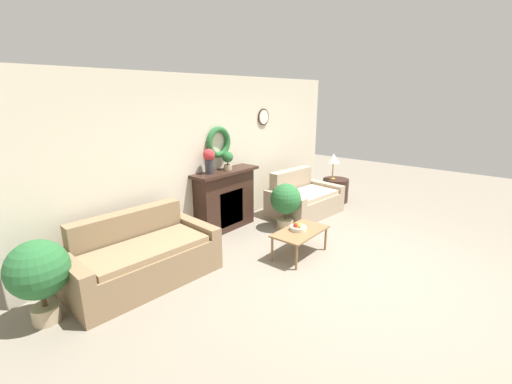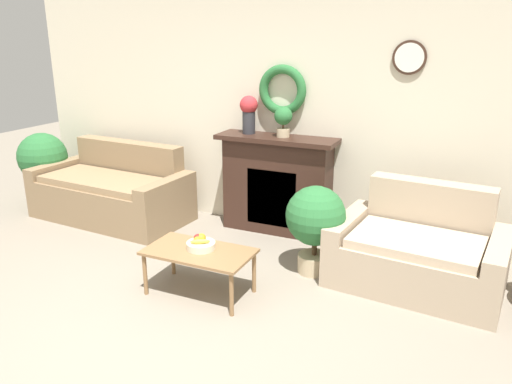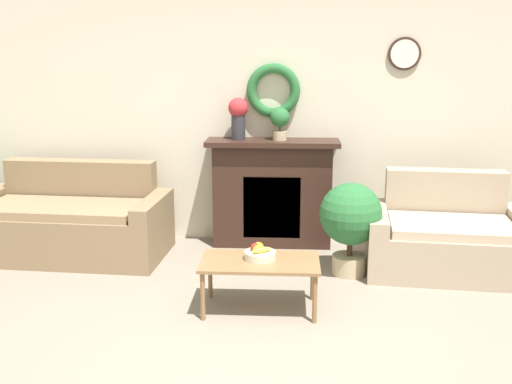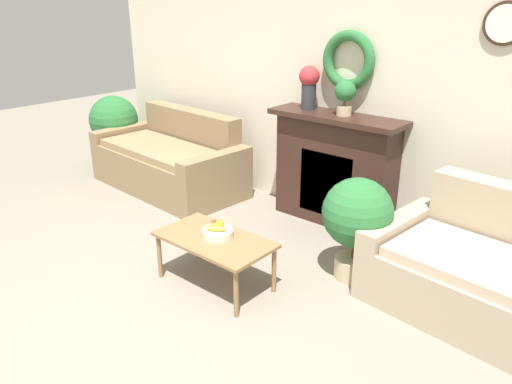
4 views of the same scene
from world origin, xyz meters
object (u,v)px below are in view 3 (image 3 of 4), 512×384
fruit_bowl (259,253)px  potted_plant_on_mantel (280,121)px  couch_left (70,223)px  vase_on_mantel_left (238,115)px  coffee_table (260,266)px  fireplace (272,192)px  potted_plant_floor_by_loveseat (351,218)px  loveseat_right (447,238)px

fruit_bowl → potted_plant_on_mantel: (0.12, 1.57, 0.84)m
couch_left → vase_on_mantel_left: vase_on_mantel_left is taller
couch_left → coffee_table: bearing=-28.1°
fireplace → potted_plant_floor_by_loveseat: size_ratio=1.59×
potted_plant_floor_by_loveseat → couch_left: bearing=171.7°
potted_plant_on_mantel → potted_plant_floor_by_loveseat: 1.29m
potted_plant_on_mantel → coffee_table: bearing=-94.1°
fireplace → coffee_table: fireplace is taller
fireplace → couch_left: (-1.98, -0.42, -0.24)m
vase_on_mantel_left → loveseat_right: bearing=-17.7°
vase_on_mantel_left → potted_plant_floor_by_loveseat: vase_on_mantel_left is taller
couch_left → potted_plant_on_mantel: (2.05, 0.41, 0.97)m
potted_plant_floor_by_loveseat → fruit_bowl: bearing=-135.2°
coffee_table → vase_on_mantel_left: bearing=100.5°
couch_left → coffee_table: couch_left is taller
loveseat_right → vase_on_mantel_left: (-1.98, 0.63, 1.05)m
loveseat_right → vase_on_mantel_left: bearing=167.9°
loveseat_right → potted_plant_on_mantel: 1.95m
couch_left → potted_plant_on_mantel: potted_plant_on_mantel is taller
fruit_bowl → vase_on_mantel_left: vase_on_mantel_left is taller
potted_plant_on_mantel → potted_plant_floor_by_loveseat: bearing=-50.9°
fireplace → potted_plant_floor_by_loveseat: 1.09m
coffee_table → fruit_bowl: bearing=100.3°
loveseat_right → coffee_table: loveseat_right is taller
couch_left → vase_on_mantel_left: bearing=18.4°
couch_left → fruit_bowl: couch_left is taller
loveseat_right → potted_plant_on_mantel: potted_plant_on_mantel is taller
couch_left → loveseat_right: bearing=0.5°
couch_left → coffee_table: 2.28m
potted_plant_on_mantel → fireplace: bearing=168.4°
coffee_table → potted_plant_floor_by_loveseat: potted_plant_floor_by_loveseat is taller
coffee_table → potted_plant_floor_by_loveseat: 1.13m
potted_plant_on_mantel → potted_plant_floor_by_loveseat: potted_plant_on_mantel is taller
fruit_bowl → potted_plant_on_mantel: potted_plant_on_mantel is taller
coffee_table → potted_plant_on_mantel: bearing=85.9°
coffee_table → couch_left: bearing=148.2°
fireplace → potted_plant_floor_by_loveseat: (0.72, -0.82, -0.03)m
coffee_table → vase_on_mantel_left: size_ratio=2.19×
fireplace → vase_on_mantel_left: bearing=179.1°
coffee_table → potted_plant_on_mantel: potted_plant_on_mantel is taller
loveseat_right → vase_on_mantel_left: 2.33m
fruit_bowl → potted_plant_floor_by_loveseat: (0.77, 0.77, 0.07)m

